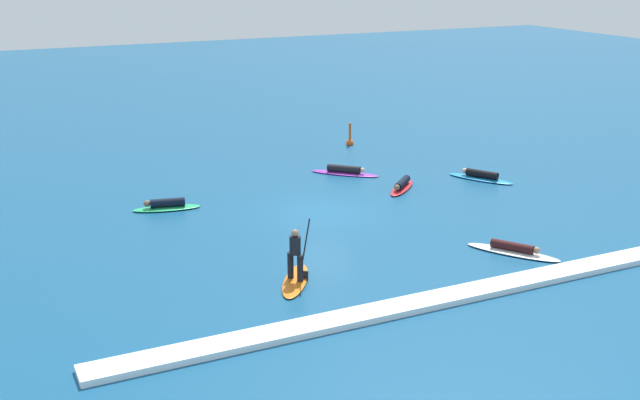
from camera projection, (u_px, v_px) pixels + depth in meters
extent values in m
plane|color=navy|center=(320.00, 212.00, 30.55)|extent=(120.00, 120.00, 0.00)
ellipsoid|color=white|center=(513.00, 252.00, 26.38)|extent=(2.31, 3.02, 0.11)
cylinder|color=#381414|center=(512.00, 246.00, 26.34)|extent=(1.03, 1.35, 0.30)
sphere|color=#A37556|center=(537.00, 250.00, 25.93)|extent=(0.32, 0.32, 0.23)
ellipsoid|color=orange|center=(295.00, 281.00, 24.12)|extent=(2.02, 2.63, 0.10)
cylinder|color=black|center=(300.00, 268.00, 23.88)|extent=(0.26, 0.26, 0.82)
cylinder|color=black|center=(291.00, 265.00, 24.10)|extent=(0.26, 0.26, 0.82)
cylinder|color=black|center=(295.00, 245.00, 23.78)|extent=(0.47, 0.47, 0.55)
sphere|color=#A37556|center=(295.00, 233.00, 23.66)|extent=(0.31, 0.31, 0.22)
cylinder|color=black|center=(305.00, 248.00, 23.93)|extent=(0.32, 0.22, 1.91)
cube|color=black|center=(305.00, 276.00, 24.20)|extent=(0.20, 0.16, 0.32)
ellipsoid|color=#23B266|center=(167.00, 208.00, 30.88)|extent=(2.71, 1.28, 0.11)
cylinder|color=black|center=(168.00, 203.00, 30.83)|extent=(1.36, 0.60, 0.34)
sphere|color=brown|center=(147.00, 204.00, 30.64)|extent=(0.30, 0.30, 0.26)
ellipsoid|color=purple|center=(345.00, 173.00, 35.73)|extent=(2.75, 2.69, 0.09)
cylinder|color=black|center=(344.00, 169.00, 35.68)|extent=(1.32, 1.28, 0.33)
sphere|color=beige|center=(363.00, 170.00, 35.41)|extent=(0.29, 0.29, 0.21)
ellipsoid|color=#1E8CD1|center=(481.00, 179.00, 34.87)|extent=(2.11, 2.96, 0.10)
cylinder|color=black|center=(482.00, 174.00, 34.78)|extent=(1.00, 1.41, 0.33)
sphere|color=beige|center=(465.00, 171.00, 35.22)|extent=(0.32, 0.32, 0.24)
ellipsoid|color=red|center=(402.00, 188.00, 33.52)|extent=(2.31, 2.22, 0.11)
cylinder|color=black|center=(402.00, 183.00, 33.50)|extent=(1.26, 1.20, 0.32)
sphere|color=brown|center=(397.00, 187.00, 32.75)|extent=(0.34, 0.34, 0.24)
sphere|color=#E55119|center=(350.00, 143.00, 41.08)|extent=(0.39, 0.39, 0.39)
cylinder|color=#E55119|center=(350.00, 134.00, 40.93)|extent=(0.13, 0.13, 1.15)
cube|color=white|center=(452.00, 296.00, 22.94)|extent=(21.06, 0.90, 0.18)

